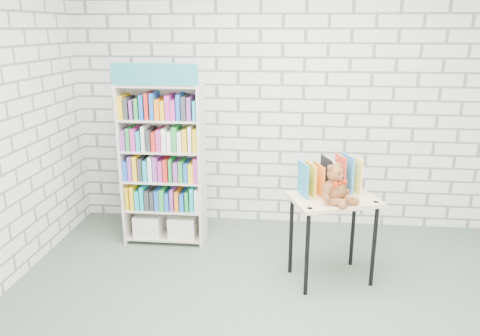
# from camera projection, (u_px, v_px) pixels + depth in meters

# --- Properties ---
(ground) EXTENTS (4.50, 4.50, 0.00)m
(ground) POSITION_uv_depth(u_px,v_px,m) (271.00, 325.00, 3.49)
(ground) COLOR #4C5A4C
(ground) RESTS_ON ground
(room_shell) EXTENTS (4.52, 4.02, 2.81)m
(room_shell) POSITION_uv_depth(u_px,v_px,m) (277.00, 84.00, 2.98)
(room_shell) COLOR silver
(room_shell) RESTS_ON ground
(bookshelf) EXTENTS (0.81, 0.32, 1.82)m
(bookshelf) POSITION_uv_depth(u_px,v_px,m) (163.00, 164.00, 4.66)
(bookshelf) COLOR beige
(bookshelf) RESTS_ON ground
(display_table) EXTENTS (0.83, 0.70, 0.76)m
(display_table) POSITION_uv_depth(u_px,v_px,m) (333.00, 209.00, 3.96)
(display_table) COLOR #DEB885
(display_table) RESTS_ON ground
(table_books) EXTENTS (0.54, 0.37, 0.29)m
(table_books) POSITION_uv_depth(u_px,v_px,m) (329.00, 177.00, 3.99)
(table_books) COLOR teal
(table_books) RESTS_ON display_table
(teddy_bear) EXTENTS (0.31, 0.31, 0.32)m
(teddy_bear) POSITION_uv_depth(u_px,v_px,m) (336.00, 187.00, 3.78)
(teddy_bear) COLOR brown
(teddy_bear) RESTS_ON display_table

